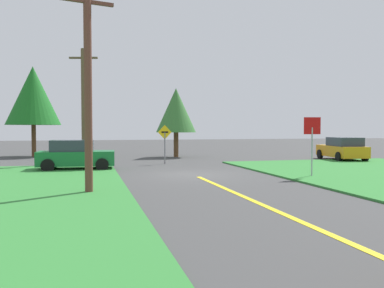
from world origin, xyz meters
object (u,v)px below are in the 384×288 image
(utility_pole_near, at_px, (88,86))
(utility_pole_mid, at_px, (84,105))
(pine_tree_center, at_px, (176,111))
(oak_tree_left, at_px, (33,96))
(stop_sign, at_px, (312,135))
(direction_sign, at_px, (165,140))
(car_on_crossroad, at_px, (342,149))
(parked_car_near_building, at_px, (75,155))

(utility_pole_near, distance_m, utility_pole_mid, 12.37)
(utility_pole_mid, bearing_deg, pine_tree_center, 31.81)
(utility_pole_near, relative_size, utility_pole_mid, 0.97)
(oak_tree_left, distance_m, pine_tree_center, 11.43)
(stop_sign, bearing_deg, direction_sign, -48.72)
(utility_pole_near, height_order, pine_tree_center, utility_pole_near)
(stop_sign, xyz_separation_m, utility_pole_mid, (-10.14, 10.13, 1.80))
(car_on_crossroad, xyz_separation_m, utility_pole_near, (-17.30, -10.55, 2.88))
(utility_pole_near, height_order, utility_pole_mid, utility_pole_mid)
(parked_car_near_building, xyz_separation_m, direction_sign, (5.35, 2.44, 0.72))
(direction_sign, height_order, pine_tree_center, pine_tree_center)
(parked_car_near_building, height_order, utility_pole_near, utility_pole_near)
(car_on_crossroad, distance_m, utility_pole_mid, 17.88)
(direction_sign, relative_size, oak_tree_left, 0.34)
(oak_tree_left, bearing_deg, car_on_crossroad, -23.79)
(parked_car_near_building, xyz_separation_m, pine_tree_center, (7.35, 8.32, 2.83))
(utility_pole_mid, relative_size, direction_sign, 2.96)
(utility_pole_mid, xyz_separation_m, pine_tree_center, (6.91, 4.29, -0.11))
(utility_pole_near, xyz_separation_m, direction_sign, (4.67, 10.78, -2.16))
(car_on_crossroad, height_order, utility_pole_mid, utility_pole_mid)
(stop_sign, xyz_separation_m, direction_sign, (-5.22, 8.54, -0.42))
(pine_tree_center, bearing_deg, utility_pole_mid, -148.19)
(utility_pole_near, relative_size, direction_sign, 2.88)
(parked_car_near_building, relative_size, utility_pole_mid, 0.56)
(stop_sign, xyz_separation_m, parked_car_near_building, (-10.57, 6.10, -1.15))
(utility_pole_near, bearing_deg, oak_tree_left, 101.79)
(oak_tree_left, bearing_deg, stop_sign, -51.63)
(utility_pole_near, bearing_deg, pine_tree_center, 68.16)
(stop_sign, distance_m, parked_car_near_building, 12.26)
(parked_car_near_building, distance_m, pine_tree_center, 11.45)
(parked_car_near_building, height_order, utility_pole_mid, utility_pole_mid)
(car_on_crossroad, distance_m, oak_tree_left, 23.82)
(stop_sign, height_order, utility_pole_near, utility_pole_near)
(car_on_crossroad, bearing_deg, parked_car_near_building, 105.48)
(direction_sign, bearing_deg, utility_pole_near, -113.44)
(car_on_crossroad, distance_m, pine_tree_center, 12.58)
(stop_sign, bearing_deg, parked_car_near_building, -20.15)
(parked_car_near_building, bearing_deg, car_on_crossroad, 10.13)
(parked_car_near_building, relative_size, utility_pole_near, 0.58)
(stop_sign, distance_m, utility_pole_mid, 14.44)
(direction_sign, xyz_separation_m, oak_tree_left, (-8.85, 9.24, 3.30))
(stop_sign, xyz_separation_m, utility_pole_near, (-9.90, -2.24, 1.74))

